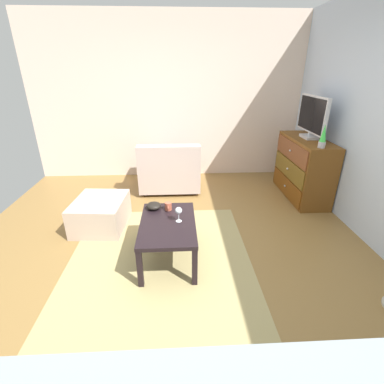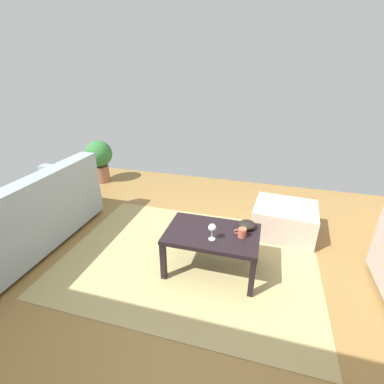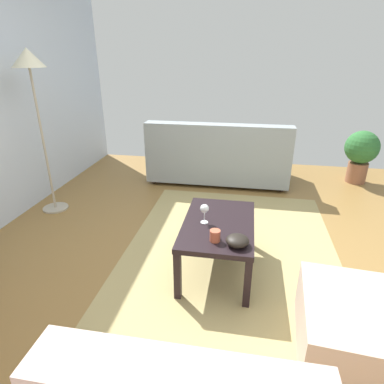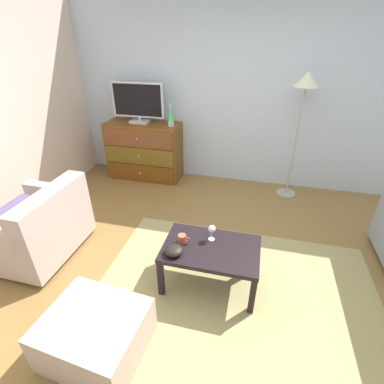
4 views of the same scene
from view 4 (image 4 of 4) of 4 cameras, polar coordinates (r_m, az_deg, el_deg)
name	(u,v)px [view 4 (image 4 of 4)]	position (r m, az deg, el deg)	size (l,w,h in m)	color
ground_plane	(217,276)	(2.96, 5.09, -16.80)	(5.81, 4.93, 0.05)	olive
wall_accent_rear	(247,94)	(4.32, 11.11, 18.97)	(5.81, 0.12, 2.69)	silver
area_rug	(235,294)	(2.79, 8.70, -19.90)	(2.60, 1.90, 0.01)	tan
dresser	(145,151)	(4.62, -9.66, 8.26)	(1.16, 0.49, 0.91)	brown
tv	(138,102)	(4.45, -10.98, 17.65)	(0.80, 0.18, 0.59)	silver
lava_lamp	(171,117)	(4.24, -4.36, 15.13)	(0.09, 0.09, 0.33)	#B7B7BC
coffee_table	(211,252)	(2.61, 3.89, -12.15)	(0.87, 0.56, 0.43)	black
wine_glass	(212,229)	(2.59, 4.08, -7.62)	(0.07, 0.07, 0.16)	silver
mug	(182,239)	(2.59, -2.01, -9.56)	(0.11, 0.08, 0.08)	#A9523A
bowl_decorative	(174,250)	(2.49, -3.75, -11.80)	(0.16, 0.16, 0.07)	black
armchair	(38,227)	(3.38, -28.94, -6.36)	(0.80, 0.95, 0.80)	#332319
ottoman	(96,334)	(2.42, -19.06, -25.77)	(0.70, 0.60, 0.37)	#BCA492
standing_lamp	(305,92)	(3.97, 22.11, 18.38)	(0.32, 0.32, 1.72)	#A59E8C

